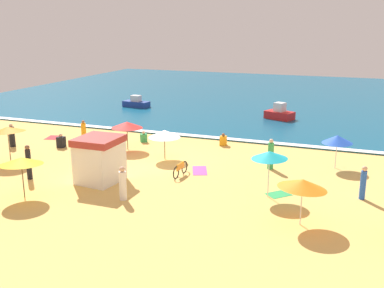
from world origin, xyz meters
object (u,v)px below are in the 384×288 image
object	(u,v)px
beachgoer_5	(123,184)
beachgoer_8	(61,142)
beach_umbrella_8	(127,125)
beachgoer_4	(84,132)
lifeguard_cabana	(100,159)
beach_umbrella_0	(7,130)
beachgoer_10	(12,136)
beachgoer_9	(144,137)
beachgoer_6	(363,183)
small_boat_0	(136,103)
beach_umbrella_7	(269,155)
beach_umbrella_4	(337,139)
parked_bicycle	(180,169)
small_boat_1	(280,114)
beachgoer_0	(29,162)
beachgoer_7	(223,140)
beach_umbrella_5	(165,134)
beachgoer_3	(271,155)
beach_umbrella_1	(21,161)
beach_umbrella_2	(303,184)

from	to	relation	value
beachgoer_5	beachgoer_8	bearing A→B (deg)	141.59
beach_umbrella_8	beachgoer_4	world-z (taller)	beach_umbrella_8
lifeguard_cabana	beach_umbrella_8	world-z (taller)	lifeguard_cabana
beach_umbrella_0	beachgoer_10	world-z (taller)	beach_umbrella_0
beachgoer_9	beachgoer_5	bearing A→B (deg)	-68.34
beachgoer_6	beachgoer_10	world-z (taller)	beachgoer_6
small_boat_0	lifeguard_cabana	bearing A→B (deg)	-67.34
beach_umbrella_7	beachgoer_4	distance (m)	15.95
beach_umbrella_0	beach_umbrella_4	world-z (taller)	beach_umbrella_0
beach_umbrella_8	parked_bicycle	world-z (taller)	beach_umbrella_8
beachgoer_8	beachgoer_5	bearing A→B (deg)	-38.41
lifeguard_cabana	small_boat_1	xyz separation A→B (m)	(6.13, 19.58, -0.69)
beach_umbrella_4	beachgoer_0	size ratio (longest dim) A/B	1.29
beach_umbrella_8	beachgoer_7	world-z (taller)	beach_umbrella_8
beachgoer_8	beachgoer_9	size ratio (longest dim) A/B	1.19
beachgoer_5	beachgoer_8	xyz separation A→B (m)	(-8.75, 6.93, -0.39)
beachgoer_5	beach_umbrella_5	bearing A→B (deg)	97.52
beachgoer_10	parked_bicycle	bearing A→B (deg)	-6.73
beachgoer_3	beach_umbrella_1	bearing A→B (deg)	-139.79
beach_umbrella_0	beach_umbrella_1	distance (m)	6.68
beach_umbrella_8	beachgoer_5	bearing A→B (deg)	-62.64
beach_umbrella_2	beachgoer_3	world-z (taller)	beach_umbrella_2
beachgoer_4	beachgoer_10	xyz separation A→B (m)	(-3.84, -2.99, 0.02)
beachgoer_9	small_boat_0	world-z (taller)	small_boat_0
beachgoer_8	beach_umbrella_0	bearing A→B (deg)	-103.11
beachgoer_9	small_boat_1	xyz separation A→B (m)	(7.79, 11.13, 0.24)
beach_umbrella_4	beachgoer_7	bearing A→B (deg)	161.67
beach_umbrella_0	beachgoer_5	size ratio (longest dim) A/B	1.65
lifeguard_cabana	beachgoer_6	bearing A→B (deg)	10.14
beachgoer_3	beachgoer_4	xyz separation A→B (m)	(-13.94, 1.54, -0.13)
parked_bicycle	beach_umbrella_0	bearing A→B (deg)	-173.17
beach_umbrella_0	small_boat_1	bearing A→B (deg)	54.06
beachgoer_5	beachgoer_6	world-z (taller)	beachgoer_5
beach_umbrella_5	beachgoer_10	bearing A→B (deg)	-174.45
beach_umbrella_0	small_boat_0	xyz separation A→B (m)	(-1.29, 19.16, -1.55)
beach_umbrella_2	beachgoer_9	world-z (taller)	beach_umbrella_2
beach_umbrella_8	beachgoer_4	size ratio (longest dim) A/B	1.80
beachgoer_6	beach_umbrella_2	bearing A→B (deg)	-120.89
beach_umbrella_1	beachgoer_7	xyz separation A→B (m)	(6.29, 12.92, -1.51)
beach_umbrella_7	parked_bicycle	bearing A→B (deg)	164.83
parked_bicycle	beachgoer_0	xyz separation A→B (m)	(-7.55, -3.51, 0.57)
lifeguard_cabana	small_boat_1	distance (m)	20.53
beach_umbrella_1	beachgoer_0	bearing A→B (deg)	124.77
beach_umbrella_4	beach_umbrella_8	world-z (taller)	beach_umbrella_4
beachgoer_8	small_boat_0	size ratio (longest dim) A/B	0.35
beach_umbrella_2	beachgoer_5	bearing A→B (deg)	-178.56
beach_umbrella_8	beachgoer_6	world-z (taller)	beach_umbrella_8
beach_umbrella_2	small_boat_1	world-z (taller)	beach_umbrella_2
small_boat_0	small_boat_1	xyz separation A→B (m)	(14.63, -0.77, 0.09)
beach_umbrella_0	beach_umbrella_1	xyz separation A→B (m)	(4.93, -4.51, -0.16)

